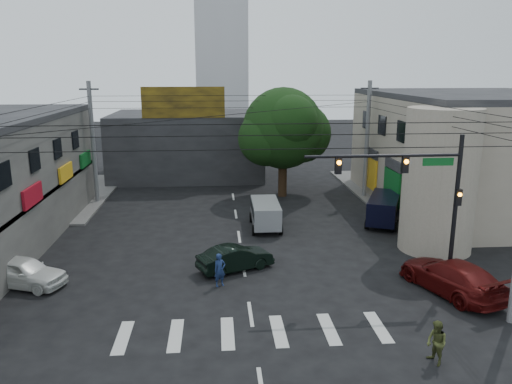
{
  "coord_description": "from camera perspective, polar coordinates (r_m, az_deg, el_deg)",
  "views": [
    {
      "loc": [
        -1.31,
        -22.05,
        9.94
      ],
      "look_at": [
        0.8,
        4.0,
        3.55
      ],
      "focal_mm": 35.0,
      "sensor_mm": 36.0,
      "label": 1
    }
  ],
  "objects": [
    {
      "name": "navy_van",
      "position": [
        34.15,
        14.39,
        -2.0
      ],
      "size": [
        5.97,
        5.22,
        1.86
      ],
      "primitive_type": null,
      "rotation": [
        0.0,
        0.0,
        1.15
      ],
      "color": "black",
      "rests_on": "ground"
    },
    {
      "name": "ground",
      "position": [
        24.22,
        -1.14,
        -10.5
      ],
      "size": [
        160.0,
        160.0,
        0.0
      ],
      "primitive_type": "plane",
      "color": "black",
      "rests_on": "ground"
    },
    {
      "name": "building_right",
      "position": [
        40.45,
        24.01,
        4.11
      ],
      "size": [
        14.0,
        18.0,
        8.0
      ],
      "primitive_type": "cube",
      "color": "gray",
      "rests_on": "ground"
    },
    {
      "name": "maroon_sedan",
      "position": [
        24.77,
        21.42,
        -8.97
      ],
      "size": [
        5.49,
        6.72,
        1.56
      ],
      "primitive_type": "imported",
      "rotation": [
        0.0,
        0.0,
        3.47
      ],
      "color": "#490B0A",
      "rests_on": "ground"
    },
    {
      "name": "utility_pole_far_left",
      "position": [
        39.5,
        -18.12,
        5.29
      ],
      "size": [
        0.32,
        0.32,
        9.2
      ],
      "primitive_type": "cylinder",
      "color": "#59595B",
      "rests_on": "ground"
    },
    {
      "name": "silver_minivan",
      "position": [
        32.15,
        1.09,
        -2.66
      ],
      "size": [
        4.07,
        1.8,
        1.73
      ],
      "primitive_type": null,
      "rotation": [
        0.0,
        0.0,
        1.56
      ],
      "color": "#999CA0",
      "rests_on": "ground"
    },
    {
      "name": "white_compact",
      "position": [
        26.19,
        -25.1,
        -8.27
      ],
      "size": [
        4.31,
        5.22,
        1.42
      ],
      "primitive_type": "imported",
      "rotation": [
        0.0,
        0.0,
        1.23
      ],
      "color": "white",
      "rests_on": "ground"
    },
    {
      "name": "billboard",
      "position": [
        43.31,
        -8.31,
        10.1
      ],
      "size": [
        7.0,
        0.3,
        2.6
      ],
      "primitive_type": "cube",
      "color": "olive",
      "rests_on": "building_far"
    },
    {
      "name": "pedestrian_olive",
      "position": [
        19.02,
        19.94,
        -15.91
      ],
      "size": [
        1.1,
        1.02,
        1.59
      ],
      "primitive_type": "imported",
      "rotation": [
        0.0,
        0.0,
        -1.28
      ],
      "color": "#3F4520",
      "rests_on": "ground"
    },
    {
      "name": "street_tree",
      "position": [
        39.66,
        3.12,
        7.25
      ],
      "size": [
        6.4,
        6.4,
        8.7
      ],
      "color": "black",
      "rests_on": "ground"
    },
    {
      "name": "dark_sedan",
      "position": [
        25.64,
        -2.38,
        -7.54
      ],
      "size": [
        4.32,
        4.93,
        1.28
      ],
      "primitive_type": "imported",
      "rotation": [
        0.0,
        0.0,
        2.0
      ],
      "color": "black",
      "rests_on": "ground"
    },
    {
      "name": "sidewalk_far_left",
      "position": [
        44.49,
        -26.52,
        -0.54
      ],
      "size": [
        16.0,
        16.0,
        0.15
      ],
      "primitive_type": "cube",
      "color": "#514F4C",
      "rests_on": "ground"
    },
    {
      "name": "utility_pole_far_right",
      "position": [
        40.19,
        12.57,
        5.78
      ],
      "size": [
        0.32,
        0.32,
        9.2
      ],
      "primitive_type": "cylinder",
      "color": "#59595B",
      "rests_on": "ground"
    },
    {
      "name": "traffic_gantry",
      "position": [
        23.5,
        18.37,
        0.47
      ],
      "size": [
        7.1,
        0.35,
        7.2
      ],
      "color": "black",
      "rests_on": "ground"
    },
    {
      "name": "building_far",
      "position": [
        48.62,
        -7.79,
        5.41
      ],
      "size": [
        14.0,
        10.0,
        6.0
      ],
      "primitive_type": "cube",
      "color": "#232326",
      "rests_on": "ground"
    },
    {
      "name": "corner_column",
      "position": [
        29.42,
        20.23,
        1.23
      ],
      "size": [
        4.0,
        4.0,
        8.0
      ],
      "primitive_type": "cylinder",
      "color": "gray",
      "rests_on": "ground"
    },
    {
      "name": "sidewalk_far_right",
      "position": [
        45.54,
        20.59,
        0.34
      ],
      "size": [
        16.0,
        16.0,
        0.15
      ],
      "primitive_type": "cube",
      "color": "#514F4C",
      "rests_on": "ground"
    },
    {
      "name": "traffic_officer",
      "position": [
        23.81,
        -4.16,
        -8.88
      ],
      "size": [
        0.87,
        0.83,
        1.59
      ],
      "primitive_type": "imported",
      "rotation": [
        0.0,
        0.0,
        0.44
      ],
      "color": "navy",
      "rests_on": "ground"
    }
  ]
}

